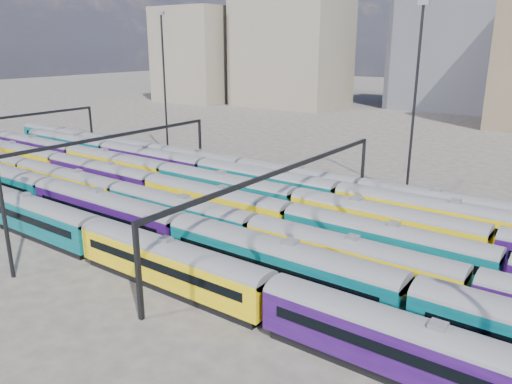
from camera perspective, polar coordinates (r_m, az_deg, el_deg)
The scene contains 12 objects.
ground at distance 60.04m, azimuth -4.96°, elevation -3.31°, with size 500.00×500.00×0.00m, color #3F3A35.
rake_0 at distance 37.59m, azimuth 1.72°, elevation -11.61°, with size 125.26×3.05×5.14m.
rake_1 at distance 42.57m, azimuth 2.49°, elevation -7.70°, with size 158.61×3.31×5.59m.
rake_2 at distance 49.73m, azimuth -0.28°, elevation -4.33°, with size 123.16×3.00×5.06m.
rake_3 at distance 66.08m, azimuth -11.75°, elevation 0.75°, with size 125.55×3.06×5.16m.
rake_4 at distance 64.19m, azimuth -3.63°, elevation 0.65°, with size 149.41×3.12×5.26m.
rake_5 at distance 61.01m, azimuth 9.40°, elevation -0.36°, with size 130.16×3.17×5.35m.
rake_6 at distance 74.87m, azimuth -1.76°, elevation 2.79°, with size 114.36×2.79×4.69m.
gantry_1 at distance 72.52m, azimuth -17.20°, elevation 5.09°, with size 0.35×40.35×8.03m.
gantry_2 at distance 52.22m, azimuth 3.19°, elevation 1.46°, with size 0.35×40.35×8.03m.
mast_1 at distance 93.30m, azimuth -10.44°, elevation 12.47°, with size 1.40×0.50×25.60m.
mast_3 at distance 70.31m, azimuth 17.75°, elevation 10.63°, with size 1.40×0.50×25.60m.
Camera 1 is at (37.21, -42.38, 20.58)m, focal length 35.00 mm.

